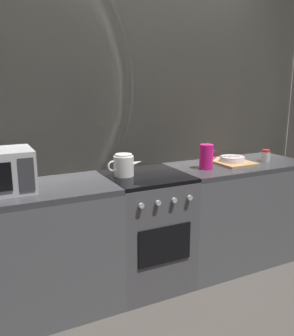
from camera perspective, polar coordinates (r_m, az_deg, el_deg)
ground_plane at (r=3.03m, az=-0.15°, el=-17.80°), size 8.00×8.00×0.00m
back_wall at (r=2.91m, az=-3.01°, el=6.07°), size 3.60×0.05×2.40m
counter_left at (r=2.59m, az=-18.77°, el=-12.91°), size 1.20×0.60×0.90m
stove_unit at (r=2.82m, az=-0.15°, el=-9.96°), size 0.60×0.63×0.90m
counter_right at (r=3.30m, az=14.10°, el=-6.91°), size 1.20×0.60×0.90m
kettle at (r=2.63m, az=-3.76°, el=0.46°), size 0.28×0.15×0.17m
pitcher at (r=2.89m, az=9.57°, el=1.82°), size 0.16×0.11×0.20m
dish_pile at (r=3.15m, az=13.46°, el=1.18°), size 0.30×0.40×0.07m
spice_jar at (r=3.31m, az=18.60°, el=1.90°), size 0.08×0.08×0.10m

